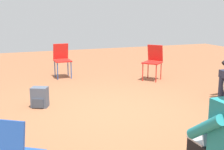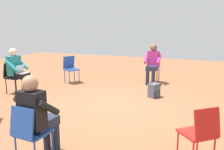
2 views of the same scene
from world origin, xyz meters
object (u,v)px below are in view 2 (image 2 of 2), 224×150
object	(u,v)px
chair_north	(29,131)
chair_south	(153,67)
person_with_laptop	(17,69)
person_in_black	(37,113)
chair_southeast	(71,67)
chair_northwest	(200,132)
backpack_near_laptop_user	(154,91)
person_in_magenta	(153,62)
chair_east	(13,75)

from	to	relation	value
chair_north	chair_south	xyz separation A→B (m)	(-0.53, -5.37, 0.00)
person_with_laptop	person_in_black	size ratio (longest dim) A/B	1.00
chair_southeast	person_with_laptop	distance (m)	1.78
chair_northwest	backpack_near_laptop_user	distance (m)	3.18
person_with_laptop	chair_south	bearing A→B (deg)	129.91
person_in_magenta	chair_southeast	bearing A→B (deg)	18.45
person_in_magenta	person_with_laptop	bearing A→B (deg)	37.80
person_with_laptop	chair_northwest	bearing A→B (deg)	67.82
chair_southeast	backpack_near_laptop_user	bearing A→B (deg)	111.38
person_in_magenta	person_in_black	world-z (taller)	same
chair_northwest	chair_south	xyz separation A→B (m)	(1.61, -4.56, 0.00)
chair_southeast	person_with_laptop	size ratio (longest dim) A/B	0.69
chair_east	person_in_black	xyz separation A→B (m)	(-2.80, 2.55, 0.20)
chair_east	person_with_laptop	world-z (taller)	person_with_laptop
chair_northwest	person_in_black	xyz separation A→B (m)	(2.12, 0.64, 0.20)
person_with_laptop	chair_southeast	bearing A→B (deg)	157.36
chair_southeast	person_in_black	distance (m)	4.62
person_with_laptop	person_in_magenta	bearing A→B (deg)	128.07
chair_northwest	person_in_magenta	size ratio (longest dim) A/B	0.69
person_with_laptop	person_in_magenta	xyz separation A→B (m)	(-3.14, -2.48, 0.00)
chair_northwest	backpack_near_laptop_user	bearing A→B (deg)	72.00
chair_northwest	person_with_laptop	distance (m)	5.12
chair_northwest	person_in_magenta	world-z (taller)	person_in_magenta
chair_south	person_in_magenta	bearing A→B (deg)	90.00
person_in_black	chair_east	bearing A→B (deg)	142.41
backpack_near_laptop_user	chair_east	bearing A→B (deg)	15.24
chair_east	chair_south	xyz separation A→B (m)	(-3.31, -2.65, 0.00)
person_in_black	person_in_magenta	bearing A→B (deg)	88.94
person_in_black	backpack_near_laptop_user	distance (m)	3.70
chair_east	chair_north	bearing A→B (deg)	45.45
chair_southeast	chair_east	bearing A→B (deg)	6.58
chair_southeast	person_in_black	size ratio (longest dim) A/B	0.69
person_in_magenta	chair_south	bearing A→B (deg)	-90.00
chair_northwest	chair_north	size ratio (longest dim) A/B	1.00
chair_east	chair_southeast	bearing A→B (deg)	152.47
chair_north	backpack_near_laptop_user	world-z (taller)	chair_north
chair_northwest	backpack_near_laptop_user	xyz separation A→B (m)	(1.23, -2.92, -0.34)
chair_southeast	chair_south	world-z (taller)	same
chair_northwest	chair_south	world-z (taller)	same
chair_southeast	person_in_magenta	size ratio (longest dim) A/B	0.69
chair_east	chair_south	world-z (taller)	same
chair_northwest	chair_southeast	bearing A→B (deg)	98.13
person_in_black	person_with_laptop	bearing A→B (deg)	140.61
chair_northwest	person_in_magenta	bearing A→B (deg)	69.24
chair_northwest	chair_north	distance (m)	2.28
chair_east	person_in_black	world-z (taller)	person_in_black
person_with_laptop	backpack_near_laptop_user	world-z (taller)	person_with_laptop
chair_north	person_in_black	world-z (taller)	person_in_black
person_in_magenta	chair_northwest	bearing A→B (deg)	109.55
person_with_laptop	backpack_near_laptop_user	xyz separation A→B (m)	(-3.52, -1.00, -0.53)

